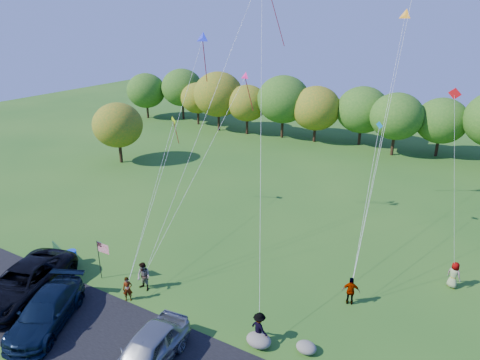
# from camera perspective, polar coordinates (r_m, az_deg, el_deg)

# --- Properties ---
(ground) EXTENTS (140.00, 140.00, 0.00)m
(ground) POSITION_cam_1_polar(r_m,az_deg,el_deg) (26.31, -8.56, -16.55)
(ground) COLOR #245819
(ground) RESTS_ON ground
(asphalt_lane) EXTENTS (44.00, 6.00, 0.06)m
(asphalt_lane) POSITION_cam_1_polar(r_m,az_deg,el_deg) (24.08, -14.86, -21.21)
(asphalt_lane) COLOR black
(asphalt_lane) RESTS_ON ground
(treeline) EXTENTS (75.66, 27.85, 8.48)m
(treeline) POSITION_cam_1_polar(r_m,az_deg,el_deg) (55.02, 15.48, 8.51)
(treeline) COLOR #341D13
(treeline) RESTS_ON ground
(minivan_dark) EXTENTS (4.99, 7.58, 1.94)m
(minivan_dark) POSITION_cam_1_polar(r_m,az_deg,el_deg) (29.35, -26.87, -12.07)
(minivan_dark) COLOR black
(minivan_dark) RESTS_ON asphalt_lane
(minivan_navy) EXTENTS (4.66, 6.34, 1.71)m
(minivan_navy) POSITION_cam_1_polar(r_m,az_deg,el_deg) (26.53, -24.45, -15.67)
(minivan_navy) COLOR black
(minivan_navy) RESTS_ON asphalt_lane
(minivan_silver) EXTENTS (2.67, 5.52, 1.82)m
(minivan_silver) POSITION_cam_1_polar(r_m,az_deg,el_deg) (22.46, -12.26, -21.40)
(minivan_silver) COLOR gray
(minivan_silver) RESTS_ON asphalt_lane
(flyer_a) EXTENTS (0.68, 0.65, 1.57)m
(flyer_a) POSITION_cam_1_polar(r_m,az_deg,el_deg) (27.03, -14.76, -13.88)
(flyer_a) COLOR #4C4C59
(flyer_a) RESTS_ON ground
(flyer_b) EXTENTS (0.97, 0.78, 1.88)m
(flyer_b) POSITION_cam_1_polar(r_m,az_deg,el_deg) (27.63, -12.72, -12.46)
(flyer_b) COLOR #4C4C59
(flyer_b) RESTS_ON ground
(flyer_c) EXTENTS (1.27, 0.97, 1.75)m
(flyer_c) POSITION_cam_1_polar(r_m,az_deg,el_deg) (23.41, 2.59, -19.07)
(flyer_c) COLOR #4C4C59
(flyer_c) RESTS_ON ground
(flyer_d) EXTENTS (1.12, 0.72, 1.77)m
(flyer_d) POSITION_cam_1_polar(r_m,az_deg,el_deg) (26.67, 14.57, -14.13)
(flyer_d) COLOR #4C4C59
(flyer_d) RESTS_ON ground
(flyer_e) EXTENTS (1.01, 0.88, 1.74)m
(flyer_e) POSITION_cam_1_polar(r_m,az_deg,el_deg) (30.34, 26.62, -11.25)
(flyer_e) COLOR #4C4C59
(flyer_e) RESTS_ON ground
(park_bench) EXTENTS (1.93, 0.90, 1.10)m
(park_bench) POSITION_cam_1_polar(r_m,az_deg,el_deg) (32.66, -22.91, -8.84)
(park_bench) COLOR #153B1F
(park_bench) RESTS_ON ground
(trash_barrel) EXTENTS (0.66, 0.66, 0.98)m
(trash_barrel) POSITION_cam_1_polar(r_m,az_deg,el_deg) (31.90, -21.48, -9.56)
(trash_barrel) COLOR #0C34BE
(trash_barrel) RESTS_ON ground
(flag_assembly) EXTENTS (1.01, 0.66, 2.73)m
(flag_assembly) POSITION_cam_1_polar(r_m,az_deg,el_deg) (28.67, -17.99, -9.05)
(flag_assembly) COLOR black
(flag_assembly) RESTS_ON ground
(boulder_near) EXTENTS (1.35, 1.06, 0.67)m
(boulder_near) POSITION_cam_1_polar(r_m,az_deg,el_deg) (23.53, 2.51, -20.55)
(boulder_near) COLOR #9C9888
(boulder_near) RESTS_ON ground
(boulder_far) EXTENTS (1.06, 0.88, 0.55)m
(boulder_far) POSITION_cam_1_polar(r_m,az_deg,el_deg) (23.46, 8.83, -21.19)
(boulder_far) COLOR gray
(boulder_far) RESTS_ON ground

